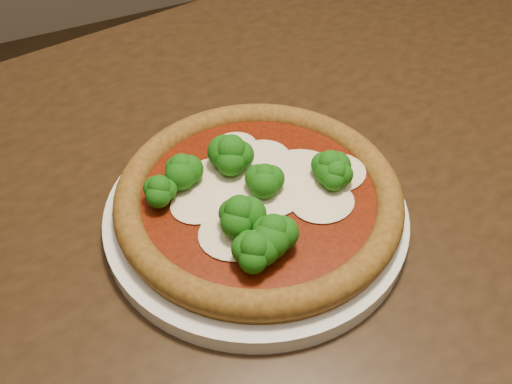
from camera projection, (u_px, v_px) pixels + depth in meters
name	position (u px, v px, depth m)	size (l,w,h in m)	color
dining_table	(315.00, 245.00, 0.66)	(1.42, 1.08, 0.75)	black
plate	(256.00, 214.00, 0.56)	(0.30, 0.30, 0.02)	silver
pizza	(258.00, 195.00, 0.55)	(0.28, 0.28, 0.06)	brown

